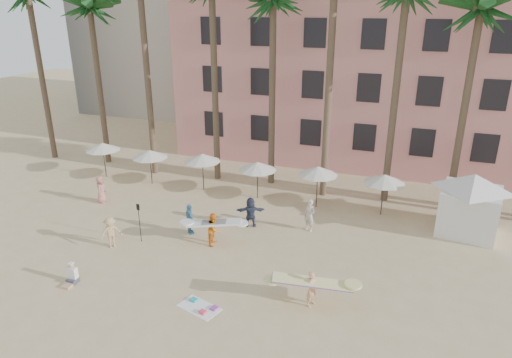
{
  "coord_description": "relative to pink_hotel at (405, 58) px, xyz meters",
  "views": [
    {
      "loc": [
        8.17,
        -13.9,
        12.17
      ],
      "look_at": [
        1.18,
        6.0,
        4.0
      ],
      "focal_mm": 32.0,
      "sensor_mm": 36.0,
      "label": 1
    }
  ],
  "objects": [
    {
      "name": "pink_hotel",
      "position": [
        0.0,
        0.0,
        0.0
      ],
      "size": [
        35.0,
        14.0,
        16.0
      ],
      "primitive_type": "cube",
      "color": "#DE8A87",
      "rests_on": "ground"
    },
    {
      "name": "carrier_yellow",
      "position": [
        -2.01,
        -23.66,
        -7.05
      ],
      "size": [
        3.48,
        1.54,
        1.64
      ],
      "color": "tan",
      "rests_on": "ground"
    },
    {
      "name": "ground",
      "position": [
        -7.0,
        -26.0,
        -8.0
      ],
      "size": [
        120.0,
        120.0,
        0.0
      ],
      "primitive_type": "plane",
      "color": "#D1B789",
      "rests_on": "ground"
    },
    {
      "name": "umbrella_row",
      "position": [
        -10.0,
        -13.5,
        -5.67
      ],
      "size": [
        22.5,
        2.7,
        2.73
      ],
      "color": "#332B23",
      "rests_on": "ground"
    },
    {
      "name": "seated_man",
      "position": [
        -12.85,
        -25.73,
        -7.64
      ],
      "size": [
        0.46,
        0.79,
        1.03
      ],
      "color": "#3F3F4C",
      "rests_on": "ground"
    },
    {
      "name": "cabana",
      "position": [
        4.74,
        -14.15,
        -5.93
      ],
      "size": [
        5.15,
        5.15,
        3.5
      ],
      "color": "silver",
      "rests_on": "ground"
    },
    {
      "name": "carrier_white",
      "position": [
        -8.14,
        -20.14,
        -7.04
      ],
      "size": [
        3.0,
        1.58,
        1.8
      ],
      "color": "orange",
      "rests_on": "ground"
    },
    {
      "name": "paddle",
      "position": [
        -12.04,
        -21.22,
        -6.59
      ],
      "size": [
        0.18,
        0.04,
        2.23
      ],
      "color": "black",
      "rests_on": "ground"
    },
    {
      "name": "beach_towel",
      "position": [
        -6.43,
        -25.43,
        -7.97
      ],
      "size": [
        2.01,
        1.48,
        0.14
      ],
      "color": "white",
      "rests_on": "ground"
    },
    {
      "name": "beachgoers",
      "position": [
        -10.42,
        -18.96,
        -7.1
      ],
      "size": [
        14.46,
        6.34,
        1.89
      ],
      "color": "teal",
      "rests_on": "ground"
    }
  ]
}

